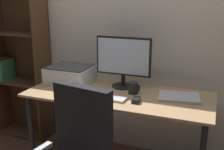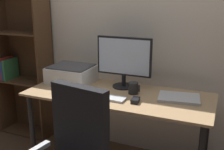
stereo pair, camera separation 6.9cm
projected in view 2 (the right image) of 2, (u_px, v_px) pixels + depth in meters
The scene contains 10 objects.
back_wall at pixel (138, 21), 2.60m from camera, with size 6.40×0.10×2.60m, color beige.
desk at pixel (118, 104), 2.35m from camera, with size 1.55×0.65×0.74m.
monitor at pixel (124, 59), 2.42m from camera, with size 0.49×0.20×0.45m.
keyboard at pixel (108, 98), 2.21m from camera, with size 0.29×0.11×0.02m, color #B7BABC.
mouse at pixel (135, 100), 2.13m from camera, with size 0.06×0.10×0.03m, color black.
coffee_mug at pixel (133, 88), 2.31m from camera, with size 0.10×0.08×0.10m.
laptop at pixel (179, 98), 2.20m from camera, with size 0.32×0.23×0.02m, color #B7BABC.
printer at pixel (72, 74), 2.60m from camera, with size 0.40×0.34×0.16m.
paper_sheet at pixel (83, 97), 2.25m from camera, with size 0.21×0.30×0.00m, color white.
bookshelf at pixel (23, 58), 3.04m from camera, with size 0.60×0.28×1.76m.
Camera 2 is at (0.80, -2.04, 1.54)m, focal length 44.51 mm.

